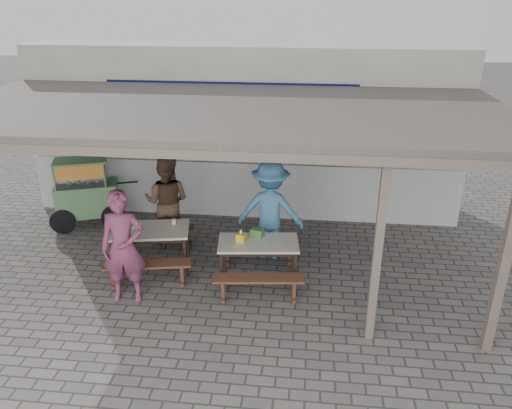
{
  "coord_description": "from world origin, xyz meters",
  "views": [
    {
      "loc": [
        1.42,
        -6.77,
        4.48
      ],
      "look_at": [
        0.55,
        0.9,
        1.17
      ],
      "focal_mm": 35.0,
      "sensor_mm": 36.0,
      "label": 1
    }
  ],
  "objects_px": {
    "bench_right_wall": "(258,247)",
    "bench_right_street": "(258,284)",
    "bench_left_street": "(148,269)",
    "tissue_box": "(241,237)",
    "donation_box": "(257,233)",
    "patron_right_table": "(270,210)",
    "condiment_jar": "(174,221)",
    "patron_street_side": "(123,247)",
    "condiment_bowl": "(136,225)",
    "patron_wall_side": "(167,202)",
    "table_left": "(151,233)",
    "bench_left_wall": "(156,234)",
    "vendor_cart": "(86,190)",
    "table_right": "(258,246)"
  },
  "relations": [
    {
      "from": "table_left",
      "to": "vendor_cart",
      "type": "bearing_deg",
      "value": 128.42
    },
    {
      "from": "donation_box",
      "to": "bench_right_street",
      "type": "bearing_deg",
      "value": -81.96
    },
    {
      "from": "vendor_cart",
      "to": "condiment_jar",
      "type": "distance_m",
      "value": 2.56
    },
    {
      "from": "table_left",
      "to": "condiment_jar",
      "type": "distance_m",
      "value": 0.45
    },
    {
      "from": "table_right",
      "to": "tissue_box",
      "type": "xyz_separation_m",
      "value": [
        -0.28,
        -0.0,
        0.15
      ]
    },
    {
      "from": "table_left",
      "to": "bench_right_wall",
      "type": "xyz_separation_m",
      "value": [
        1.82,
        0.33,
        -0.34
      ]
    },
    {
      "from": "donation_box",
      "to": "table_left",
      "type": "bearing_deg",
      "value": 177.91
    },
    {
      "from": "patron_wall_side",
      "to": "bench_left_street",
      "type": "bearing_deg",
      "value": 95.07
    },
    {
      "from": "table_left",
      "to": "bench_left_street",
      "type": "relative_size",
      "value": 1.0
    },
    {
      "from": "table_left",
      "to": "bench_left_wall",
      "type": "relative_size",
      "value": 1.0
    },
    {
      "from": "table_right",
      "to": "condiment_bowl",
      "type": "height_order",
      "value": "condiment_bowl"
    },
    {
      "from": "condiment_jar",
      "to": "bench_left_wall",
      "type": "bearing_deg",
      "value": 141.94
    },
    {
      "from": "table_left",
      "to": "tissue_box",
      "type": "relative_size",
      "value": 10.35
    },
    {
      "from": "table_left",
      "to": "bench_right_wall",
      "type": "height_order",
      "value": "table_left"
    },
    {
      "from": "bench_right_wall",
      "to": "bench_right_street",
      "type": "bearing_deg",
      "value": -90.0
    },
    {
      "from": "patron_street_side",
      "to": "bench_left_wall",
      "type": "bearing_deg",
      "value": 80.34
    },
    {
      "from": "bench_right_wall",
      "to": "tissue_box",
      "type": "height_order",
      "value": "tissue_box"
    },
    {
      "from": "donation_box",
      "to": "bench_right_wall",
      "type": "bearing_deg",
      "value": 93.43
    },
    {
      "from": "bench_left_street",
      "to": "tissue_box",
      "type": "bearing_deg",
      "value": 2.7
    },
    {
      "from": "table_right",
      "to": "tissue_box",
      "type": "distance_m",
      "value": 0.32
    },
    {
      "from": "vendor_cart",
      "to": "patron_right_table",
      "type": "xyz_separation_m",
      "value": [
        3.84,
        -0.91,
        0.14
      ]
    },
    {
      "from": "bench_left_street",
      "to": "bench_right_wall",
      "type": "bearing_deg",
      "value": 18.33
    },
    {
      "from": "bench_right_wall",
      "to": "vendor_cart",
      "type": "height_order",
      "value": "vendor_cart"
    },
    {
      "from": "patron_right_table",
      "to": "condiment_jar",
      "type": "bearing_deg",
      "value": 18.15
    },
    {
      "from": "bench_right_street",
      "to": "donation_box",
      "type": "height_order",
      "value": "donation_box"
    },
    {
      "from": "patron_right_table",
      "to": "bench_right_street",
      "type": "bearing_deg",
      "value": 92.49
    },
    {
      "from": "bench_right_wall",
      "to": "condiment_jar",
      "type": "bearing_deg",
      "value": 176.11
    },
    {
      "from": "patron_street_side",
      "to": "donation_box",
      "type": "relative_size",
      "value": 9.07
    },
    {
      "from": "condiment_bowl",
      "to": "patron_street_side",
      "type": "bearing_deg",
      "value": -80.74
    },
    {
      "from": "donation_box",
      "to": "tissue_box",
      "type": "bearing_deg",
      "value": -140.34
    },
    {
      "from": "bench_right_street",
      "to": "donation_box",
      "type": "xyz_separation_m",
      "value": [
        -0.11,
        0.78,
        0.48
      ]
    },
    {
      "from": "condiment_bowl",
      "to": "patron_right_table",
      "type": "bearing_deg",
      "value": 14.56
    },
    {
      "from": "bench_right_street",
      "to": "patron_wall_side",
      "type": "distance_m",
      "value": 2.62
    },
    {
      "from": "tissue_box",
      "to": "donation_box",
      "type": "xyz_separation_m",
      "value": [
        0.24,
        0.2,
        -0.0
      ]
    },
    {
      "from": "patron_street_side",
      "to": "patron_wall_side",
      "type": "relative_size",
      "value": 1.02
    },
    {
      "from": "condiment_jar",
      "to": "table_left",
      "type": "bearing_deg",
      "value": -143.21
    },
    {
      "from": "patron_street_side",
      "to": "patron_wall_side",
      "type": "bearing_deg",
      "value": 74.62
    },
    {
      "from": "bench_right_wall",
      "to": "donation_box",
      "type": "xyz_separation_m",
      "value": [
        0.02,
        -0.39,
        0.48
      ]
    },
    {
      "from": "table_left",
      "to": "bench_left_street",
      "type": "xyz_separation_m",
      "value": [
        0.12,
        -0.63,
        -0.34
      ]
    },
    {
      "from": "bench_left_street",
      "to": "patron_street_side",
      "type": "bearing_deg",
      "value": -134.06
    },
    {
      "from": "patron_wall_side",
      "to": "tissue_box",
      "type": "relative_size",
      "value": 12.93
    },
    {
      "from": "bench_left_street",
      "to": "patron_street_side",
      "type": "relative_size",
      "value": 0.79
    },
    {
      "from": "vendor_cart",
      "to": "donation_box",
      "type": "bearing_deg",
      "value": -43.59
    },
    {
      "from": "bench_right_street",
      "to": "patron_street_side",
      "type": "xyz_separation_m",
      "value": [
        -2.05,
        -0.12,
        0.57
      ]
    },
    {
      "from": "bench_right_wall",
      "to": "vendor_cart",
      "type": "bearing_deg",
      "value": 154.64
    },
    {
      "from": "bench_left_wall",
      "to": "patron_wall_side",
      "type": "distance_m",
      "value": 0.63
    },
    {
      "from": "bench_left_wall",
      "to": "bench_right_wall",
      "type": "bearing_deg",
      "value": -19.84
    },
    {
      "from": "patron_wall_side",
      "to": "condiment_jar",
      "type": "bearing_deg",
      "value": 117.61
    },
    {
      "from": "bench_left_wall",
      "to": "bench_left_street",
      "type": "bearing_deg",
      "value": -90.0
    },
    {
      "from": "bench_left_street",
      "to": "patron_street_side",
      "type": "height_order",
      "value": "patron_street_side"
    }
  ]
}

